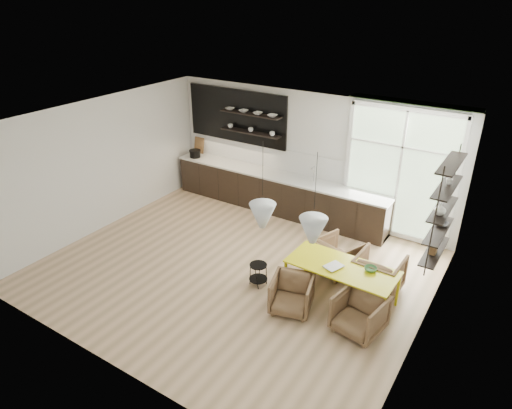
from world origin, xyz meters
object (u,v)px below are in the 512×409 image
armchair_front_right (359,314)px  wire_stool (258,272)px  armchair_front_left (292,294)px  armchair_back_left (337,256)px  armchair_back_right (379,274)px  dining_table (342,268)px

armchair_front_right → wire_stool: bearing=-176.0°
armchair_front_left → armchair_front_right: 1.16m
armchair_front_right → wire_stool: 2.02m
armchair_front_right → wire_stool: (-2.01, 0.19, -0.06)m
armchair_back_left → armchair_front_right: 1.68m
armchair_back_left → wire_stool: size_ratio=1.75×
armchair_back_left → armchair_back_right: 0.90m
armchair_front_left → armchair_front_right: size_ratio=0.94×
armchair_back_right → armchair_front_left: size_ratio=1.17×
armchair_back_left → armchair_front_left: size_ratio=1.10×
armchair_back_left → armchair_front_right: size_ratio=1.03×
armchair_back_right → armchair_back_left: bearing=-9.6°
armchair_back_left → armchair_front_left: armchair_back_left is taller
armchair_back_left → wire_stool: bearing=69.9°
armchair_front_right → armchair_back_right: bearing=104.3°
armchair_back_left → armchair_front_right: armchair_back_left is taller
armchair_front_left → armchair_front_right: bearing=-10.0°
armchair_back_right → wire_stool: size_ratio=1.86×
dining_table → armchair_front_right: bearing=-44.8°
armchair_back_left → armchair_front_left: (-0.17, -1.48, -0.03)m
armchair_back_right → wire_stool: bearing=29.7°
dining_table → armchair_front_left: size_ratio=2.74×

